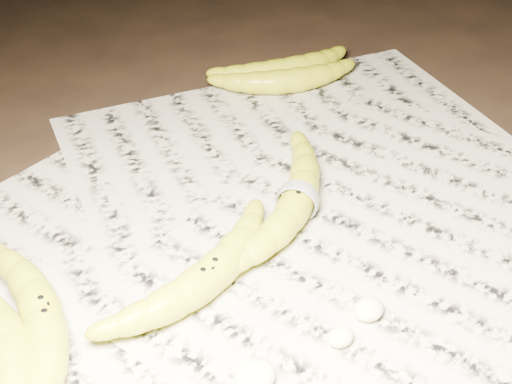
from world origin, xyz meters
TOP-DOWN VIEW (x-y plane):
  - ground at (0.00, 0.00)m, footprint 3.00×3.00m
  - newspaper_patch at (-0.01, 0.02)m, footprint 0.90×0.70m
  - banana_left_a at (-0.22, 0.05)m, footprint 0.12×0.23m
  - banana_left_b at (-0.27, 0.00)m, footprint 0.14×0.22m
  - banana_center at (-0.08, -0.00)m, footprint 0.22×0.10m
  - banana_taped at (0.07, 0.03)m, footprint 0.23×0.18m
  - banana_upper_a at (0.25, 0.25)m, footprint 0.19×0.13m
  - banana_upper_b at (0.27, 0.28)m, footprint 0.19×0.12m
  - measuring_tape at (0.07, 0.03)m, footprint 0.03×0.04m
  - flesh_chunk_a at (-0.11, -0.12)m, footprint 0.04×0.03m
  - flesh_chunk_b at (0.02, -0.12)m, footprint 0.03×0.03m
  - flesh_chunk_c at (-0.02, -0.13)m, footprint 0.03×0.02m

SIDE VIEW (x-z plane):
  - ground at x=0.00m, z-range 0.00..0.00m
  - newspaper_patch at x=-0.01m, z-range 0.00..0.01m
  - flesh_chunk_c at x=-0.02m, z-range 0.01..0.02m
  - flesh_chunk_b at x=0.02m, z-range 0.01..0.03m
  - flesh_chunk_a at x=-0.11m, z-range 0.01..0.03m
  - banana_upper_a at x=0.25m, z-range 0.01..0.04m
  - banana_upper_b at x=0.27m, z-range 0.01..0.05m
  - banana_taped at x=0.07m, z-range 0.01..0.05m
  - measuring_tape at x=0.07m, z-range 0.00..0.05m
  - banana_center at x=-0.08m, z-range 0.01..0.05m
  - banana_left_a at x=-0.22m, z-range 0.01..0.05m
  - banana_left_b at x=-0.27m, z-range 0.01..0.05m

